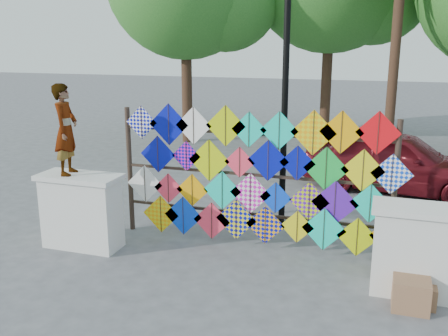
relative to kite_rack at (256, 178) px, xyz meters
The scene contains 9 objects.
ground 1.42m from the kite_rack, 98.58° to the right, with size 80.00×80.00×0.00m, color gray.
parapet_left 3.01m from the kite_rack, 161.82° to the right, with size 1.40×0.65×1.28m.
parapet_right 2.81m from the kite_rack, 19.60° to the right, with size 1.40×0.65×1.28m.
kite_rack is the anchor object (origin of this frame).
vendor_woman 3.24m from the kite_rack, 162.89° to the right, with size 0.55×0.36×1.50m, color #99999E.
sedan 4.82m from the kite_rack, 61.22° to the left, with size 1.70×4.24×1.44m, color maroon.
lamppost 1.96m from the kite_rack, 81.49° to the left, with size 0.28×0.28×4.46m.
cardboard_box_near 3.00m from the kite_rack, 29.29° to the right, with size 0.47×0.42×0.42m, color #956548.
cardboard_box_far 3.09m from the kite_rack, 25.55° to the right, with size 0.36×0.33×0.30m, color #956548.
Camera 1 is at (2.07, -7.07, 3.44)m, focal length 40.00 mm.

